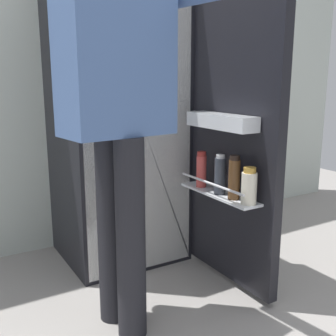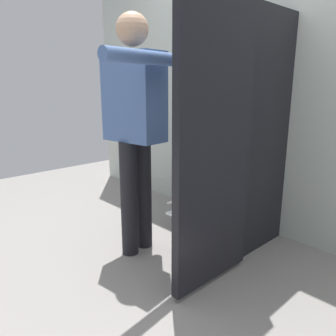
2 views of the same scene
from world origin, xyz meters
name	(u,v)px [view 1 (image 1 of 2)]	position (x,y,z in m)	size (l,w,h in m)	color
ground_plane	(165,292)	(0.00, 0.00, 0.00)	(6.13, 6.13, 0.00)	gray
kitchen_wall	(91,36)	(0.00, 0.91, 1.31)	(4.40, 0.10, 2.63)	beige
refrigerator	(125,114)	(0.03, 0.50, 0.86)	(0.71, 1.25, 1.72)	black
person	(119,90)	(-0.29, -0.14, 1.01)	(0.61, 0.71, 1.68)	black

